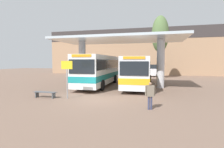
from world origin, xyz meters
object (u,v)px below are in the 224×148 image
object	(u,v)px
transit_bus_left_bay	(99,69)
pedestrian_waiting	(150,93)
transit_bus_center_bay	(138,70)
poplar_tree_behind_left	(160,34)
waiting_bench_near_pillar	(45,93)
info_sign_platform	(67,72)
parked_car_street	(151,71)

from	to	relation	value
transit_bus_left_bay	pedestrian_waiting	world-z (taller)	transit_bus_left_bay
transit_bus_center_bay	transit_bus_left_bay	bearing A→B (deg)	7.39
transit_bus_center_bay	poplar_tree_behind_left	distance (m)	10.43
transit_bus_left_bay	waiting_bench_near_pillar	xyz separation A→B (m)	(-1.86, -7.45, -1.56)
info_sign_platform	parked_car_street	bearing A→B (deg)	75.70
pedestrian_waiting	transit_bus_left_bay	bearing A→B (deg)	110.32
transit_bus_left_bay	waiting_bench_near_pillar	bearing A→B (deg)	74.00
pedestrian_waiting	parked_car_street	world-z (taller)	parked_car_street
transit_bus_center_bay	waiting_bench_near_pillar	size ratio (longest dim) A/B	6.26
transit_bus_center_bay	info_sign_platform	bearing A→B (deg)	58.72
parked_car_street	info_sign_platform	bearing A→B (deg)	-101.84
transit_bus_left_bay	poplar_tree_behind_left	world-z (taller)	poplar_tree_behind_left
info_sign_platform	poplar_tree_behind_left	size ratio (longest dim) A/B	0.29
transit_bus_center_bay	poplar_tree_behind_left	xyz separation A→B (m)	(2.41, 8.73, 5.17)
info_sign_platform	pedestrian_waiting	world-z (taller)	info_sign_platform
transit_bus_left_bay	waiting_bench_near_pillar	distance (m)	7.84
transit_bus_center_bay	poplar_tree_behind_left	size ratio (longest dim) A/B	1.16
pedestrian_waiting	poplar_tree_behind_left	world-z (taller)	poplar_tree_behind_left
transit_bus_left_bay	poplar_tree_behind_left	size ratio (longest dim) A/B	1.08
waiting_bench_near_pillar	parked_car_street	distance (m)	22.47
transit_bus_left_bay	parked_car_street	bearing A→B (deg)	-112.97
transit_bus_left_bay	pedestrian_waiting	size ratio (longest dim) A/B	6.68
waiting_bench_near_pillar	info_sign_platform	xyz separation A→B (m)	(1.79, 0.18, 1.67)
transit_bus_left_bay	parked_car_street	size ratio (longest dim) A/B	2.49
info_sign_platform	parked_car_street	xyz separation A→B (m)	(5.38, 21.11, -0.96)
info_sign_platform	transit_bus_left_bay	bearing A→B (deg)	89.44
waiting_bench_near_pillar	poplar_tree_behind_left	distance (m)	20.13
info_sign_platform	parked_car_street	world-z (taller)	info_sign_platform
transit_bus_left_bay	parked_car_street	xyz separation A→B (m)	(5.31, 13.83, -0.85)
info_sign_platform	poplar_tree_behind_left	bearing A→B (deg)	67.71
transit_bus_center_bay	parked_car_street	world-z (taller)	transit_bus_center_bay
waiting_bench_near_pillar	pedestrian_waiting	xyz separation A→B (m)	(7.92, -1.36, 0.63)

